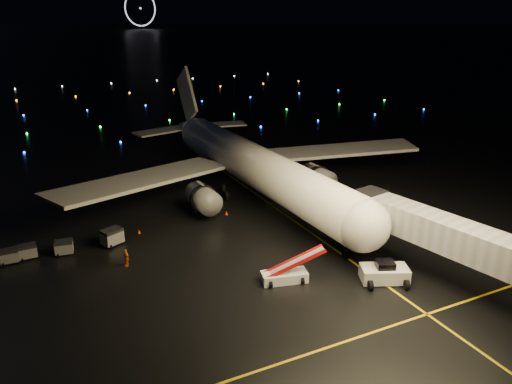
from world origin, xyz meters
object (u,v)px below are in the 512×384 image
(airliner, at_px, (244,138))
(pushback_tug, at_px, (384,271))
(belt_loader, at_px, (285,267))
(baggage_cart_1, at_px, (64,247))
(baggage_cart_0, at_px, (112,237))
(baggage_cart_3, at_px, (28,251))
(baggage_cart_2, at_px, (9,256))
(crew_c, at_px, (126,258))

(airliner, distance_m, pushback_tug, 30.20)
(airliner, xyz_separation_m, belt_loader, (-7.40, -25.17, -6.26))
(airliner, bearing_deg, baggage_cart_1, -161.29)
(belt_loader, xyz_separation_m, baggage_cart_1, (-18.44, 15.53, -0.79))
(baggage_cart_0, relative_size, baggage_cart_3, 1.22)
(pushback_tug, height_order, baggage_cart_0, pushback_tug)
(baggage_cart_2, bearing_deg, baggage_cart_3, 10.01)
(airliner, distance_m, belt_loader, 26.97)
(pushback_tug, bearing_deg, belt_loader, 178.37)
(pushback_tug, xyz_separation_m, baggage_cart_1, (-27.13, 19.76, -0.29))
(baggage_cart_1, bearing_deg, airliner, 29.46)
(belt_loader, distance_m, baggage_cart_1, 24.12)
(belt_loader, relative_size, baggage_cart_3, 3.59)
(belt_loader, height_order, crew_c, belt_loader)
(baggage_cart_0, bearing_deg, crew_c, -111.25)
(belt_loader, bearing_deg, pushback_tug, -12.39)
(crew_c, bearing_deg, belt_loader, 40.75)
(crew_c, relative_size, baggage_cart_2, 1.07)
(baggage_cart_0, relative_size, baggage_cart_2, 1.24)
(baggage_cart_3, bearing_deg, pushback_tug, -35.40)
(airliner, xyz_separation_m, baggage_cart_1, (-25.83, -9.64, -7.05))
(crew_c, bearing_deg, pushback_tug, 44.87)
(baggage_cart_1, bearing_deg, crew_c, -37.49)
(pushback_tug, bearing_deg, baggage_cart_1, 168.24)
(pushback_tug, relative_size, crew_c, 2.36)
(pushback_tug, xyz_separation_m, baggage_cart_0, (-22.04, 19.79, -0.13))
(baggage_cart_1, bearing_deg, baggage_cart_2, -175.50)
(belt_loader, height_order, baggage_cart_3, belt_loader)
(pushback_tug, bearing_deg, baggage_cart_3, 170.60)
(baggage_cart_0, bearing_deg, baggage_cart_1, 156.00)
(pushback_tug, distance_m, baggage_cart_0, 29.62)
(pushback_tug, distance_m, belt_loader, 9.68)
(airliner, height_order, belt_loader, airliner)
(baggage_cart_3, bearing_deg, crew_c, -37.25)
(airliner, bearing_deg, crew_c, -144.86)
(airliner, relative_size, pushback_tug, 12.30)
(baggage_cart_1, distance_m, baggage_cart_2, 5.36)
(pushback_tug, xyz_separation_m, belt_loader, (-8.69, 4.23, 0.50))
(belt_loader, height_order, baggage_cart_2, belt_loader)
(airliner, bearing_deg, baggage_cart_0, -156.90)
(baggage_cart_2, relative_size, baggage_cart_3, 0.99)
(crew_c, distance_m, baggage_cart_1, 7.86)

